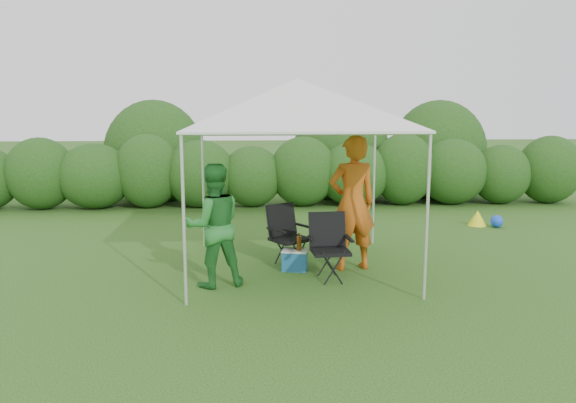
{
  "coord_description": "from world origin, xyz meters",
  "views": [
    {
      "loc": [
        -0.71,
        -7.71,
        2.41
      ],
      "look_at": [
        -0.14,
        0.4,
        1.05
      ],
      "focal_mm": 35.0,
      "sensor_mm": 36.0,
      "label": 1
    }
  ],
  "objects": [
    {
      "name": "ground",
      "position": [
        0.0,
        0.0,
        0.0
      ],
      "size": [
        70.0,
        70.0,
        0.0
      ],
      "primitive_type": "plane",
      "color": "#34601E"
    },
    {
      "name": "chair_right",
      "position": [
        0.42,
        -0.01,
        0.53
      ],
      "size": [
        0.61,
        0.56,
        0.94
      ],
      "rotation": [
        0.0,
        0.0,
        0.07
      ],
      "color": "black",
      "rests_on": "ground"
    },
    {
      "name": "bottle",
      "position": [
        0.02,
        0.37,
        0.45
      ],
      "size": [
        0.07,
        0.07,
        0.27
      ],
      "primitive_type": "cylinder",
      "color": "#592D0C",
      "rests_on": "cooler"
    },
    {
      "name": "hedge",
      "position": [
        0.04,
        6.0,
        0.83
      ],
      "size": [
        15.45,
        1.53,
        1.8
      ],
      "color": "#255018",
      "rests_on": "ground"
    },
    {
      "name": "lawn_toy",
      "position": [
        4.09,
        3.32,
        0.15
      ],
      "size": [
        0.64,
        0.53,
        0.32
      ],
      "color": "yellow",
      "rests_on": "ground"
    },
    {
      "name": "woman",
      "position": [
        -1.2,
        -0.24,
        0.84
      ],
      "size": [
        0.96,
        0.83,
        1.68
      ],
      "primitive_type": "imported",
      "rotation": [
        0.0,
        0.0,
        3.41
      ],
      "color": "#27792E",
      "rests_on": "ground"
    },
    {
      "name": "man",
      "position": [
        0.82,
        0.44,
        1.01
      ],
      "size": [
        0.82,
        0.63,
        2.02
      ],
      "primitive_type": "imported",
      "rotation": [
        0.0,
        0.0,
        3.35
      ],
      "color": "#C35616",
      "rests_on": "ground"
    },
    {
      "name": "cooler",
      "position": [
        -0.04,
        0.41,
        0.16
      ],
      "size": [
        0.43,
        0.35,
        0.32
      ],
      "rotation": [
        0.0,
        0.0,
        -0.23
      ],
      "color": "#1F5C92",
      "rests_on": "ground"
    },
    {
      "name": "chair_left",
      "position": [
        -0.14,
        0.74,
        0.53
      ],
      "size": [
        0.74,
        0.73,
        0.94
      ],
      "rotation": [
        0.0,
        0.0,
        0.6
      ],
      "color": "black",
      "rests_on": "ground"
    },
    {
      "name": "canopy",
      "position": [
        0.0,
        0.5,
        2.46
      ],
      "size": [
        3.1,
        3.1,
        2.83
      ],
      "color": "silver",
      "rests_on": "ground"
    }
  ]
}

